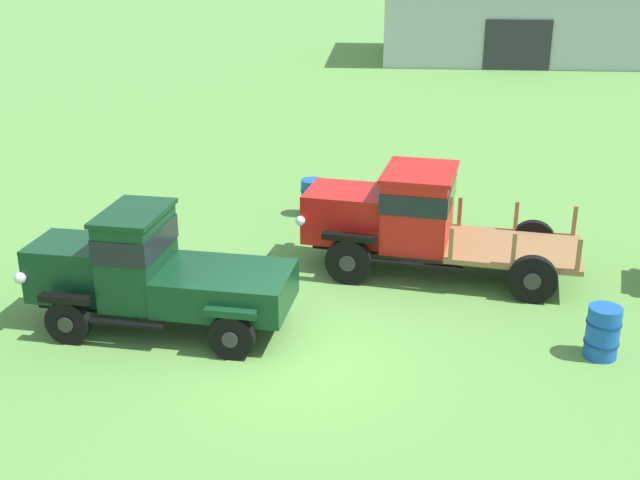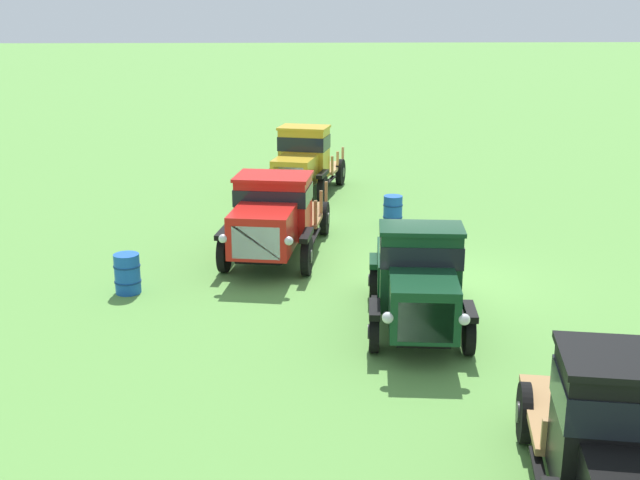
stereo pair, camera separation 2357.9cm
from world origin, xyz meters
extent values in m
plane|color=#5B9342|center=(0.00, 0.00, 0.00)|extent=(240.00, 240.00, 0.00)
cylinder|color=black|center=(-6.77, 0.02, 0.44)|extent=(0.89, 0.31, 0.88)
cylinder|color=#2D2D2D|center=(-6.75, 0.11, 0.44)|extent=(0.31, 0.09, 0.31)
cube|color=black|center=(-8.46, -0.59, 0.52)|extent=(4.35, 1.75, 0.12)
cube|color=black|center=(-8.88, -0.51, 1.39)|extent=(1.41, 1.77, 1.62)
cube|color=black|center=(-8.88, -0.51, 1.76)|extent=(1.47, 1.81, 0.45)
cube|color=black|center=(-8.88, -0.51, 2.24)|extent=(1.54, 1.86, 0.08)
cube|color=#9E7547|center=(-7.26, -0.81, 0.63)|extent=(2.47, 2.21, 0.10)
cube|color=#9E7547|center=(-8.28, -0.62, 0.86)|extent=(0.39, 1.70, 0.44)
cylinder|color=black|center=(-3.77, 0.16, 0.38)|extent=(0.78, 0.25, 0.77)
cylinder|color=#2D2D2D|center=(-3.78, 0.05, 0.38)|extent=(0.27, 0.06, 0.27)
cylinder|color=black|center=(-3.59, 1.85, 0.38)|extent=(0.78, 0.25, 0.77)
cylinder|color=#2D2D2D|center=(-3.58, 1.95, 0.38)|extent=(0.27, 0.06, 0.27)
cylinder|color=black|center=(-0.96, -0.13, 0.38)|extent=(0.78, 0.25, 0.77)
cylinder|color=#2D2D2D|center=(-0.97, -0.24, 0.38)|extent=(0.27, 0.06, 0.27)
cylinder|color=black|center=(-0.78, 1.56, 0.38)|extent=(0.78, 0.25, 0.77)
cylinder|color=#2D2D2D|center=(-0.77, 1.66, 0.38)|extent=(0.27, 0.06, 0.27)
cube|color=black|center=(-2.35, 0.87, 0.46)|extent=(4.22, 1.36, 0.12)
cube|color=#0F381E|center=(-3.89, 1.02, 1.00)|extent=(1.53, 1.33, 0.95)
cube|color=silver|center=(-4.56, 1.09, 0.95)|extent=(0.16, 0.94, 0.71)
sphere|color=silver|center=(-4.64, 0.46, 1.02)|extent=(0.20, 0.20, 0.20)
sphere|color=silver|center=(-4.51, 1.73, 1.02)|extent=(0.20, 0.20, 0.20)
cube|color=black|center=(-3.77, 0.16, 0.82)|extent=(0.90, 0.29, 0.12)
cube|color=black|center=(-3.59, 1.85, 0.82)|extent=(0.90, 0.29, 0.12)
cube|color=#0F381E|center=(-2.74, 0.91, 1.28)|extent=(1.06, 1.58, 1.52)
cube|color=black|center=(-2.74, 0.91, 1.62)|extent=(1.10, 1.62, 0.42)
cube|color=#0F381E|center=(-2.74, 0.91, 2.08)|extent=(1.15, 1.66, 0.08)
cube|color=black|center=(-2.73, 0.07, 0.44)|extent=(1.28, 0.27, 0.05)
cube|color=black|center=(-2.56, 1.73, 0.44)|extent=(1.28, 0.27, 0.05)
cube|color=#0F381E|center=(-1.20, 0.75, 0.83)|extent=(2.34, 1.78, 0.62)
cube|color=black|center=(-1.20, 0.75, 1.11)|extent=(1.97, 1.51, 0.06)
cube|color=#0F381E|center=(-0.96, -0.13, 0.82)|extent=(0.86, 0.29, 0.12)
cube|color=#0F381E|center=(-0.78, 1.56, 0.82)|extent=(0.86, 0.29, 0.12)
cylinder|color=black|center=(0.77, 2.96, 0.46)|extent=(0.93, 0.33, 0.91)
cylinder|color=#2D2D2D|center=(0.75, 2.86, 0.46)|extent=(0.32, 0.08, 0.32)
cylinder|color=black|center=(1.10, 4.90, 0.46)|extent=(0.93, 0.33, 0.91)
cylinder|color=#2D2D2D|center=(1.12, 5.00, 0.46)|extent=(0.32, 0.08, 0.32)
cylinder|color=black|center=(4.19, 2.39, 0.46)|extent=(0.93, 0.33, 0.91)
cylinder|color=#2D2D2D|center=(4.18, 2.28, 0.46)|extent=(0.32, 0.08, 0.32)
cylinder|color=black|center=(4.52, 4.32, 0.46)|extent=(0.93, 0.33, 0.91)
cylinder|color=#2D2D2D|center=(4.54, 4.43, 0.46)|extent=(0.32, 0.08, 0.32)
cube|color=black|center=(2.56, 3.66, 0.54)|extent=(5.10, 1.89, 0.12)
cube|color=red|center=(0.69, 3.97, 1.09)|extent=(1.83, 1.62, 0.99)
cube|color=silver|center=(-0.08, 4.10, 1.04)|extent=(0.24, 1.07, 0.74)
sphere|color=silver|center=(-0.21, 3.38, 1.12)|extent=(0.20, 0.20, 0.20)
sphere|color=silver|center=(0.03, 4.83, 1.12)|extent=(0.20, 0.20, 0.20)
cube|color=black|center=(0.77, 2.96, 0.96)|extent=(1.07, 0.37, 0.12)
cube|color=black|center=(1.10, 4.90, 0.96)|extent=(1.07, 0.37, 0.12)
cube|color=red|center=(2.11, 3.73, 1.32)|extent=(1.52, 1.91, 1.43)
cube|color=black|center=(2.11, 3.73, 1.64)|extent=(1.57, 1.96, 0.40)
cube|color=red|center=(2.11, 3.73, 2.07)|extent=(1.65, 2.01, 0.08)
cube|color=black|center=(2.07, 2.76, 0.52)|extent=(1.75, 0.43, 0.05)
cube|color=black|center=(2.39, 4.66, 0.52)|extent=(1.75, 0.43, 0.05)
cube|color=olive|center=(3.98, 3.42, 0.65)|extent=(2.84, 2.36, 0.10)
cube|color=olive|center=(2.70, 2.69, 1.01)|extent=(0.09, 0.09, 0.61)
cube|color=olive|center=(3.01, 4.53, 1.01)|extent=(0.09, 0.09, 0.61)
cube|color=olive|center=(3.83, 2.50, 1.01)|extent=(0.09, 0.09, 0.61)
cube|color=olive|center=(4.14, 4.34, 1.01)|extent=(0.09, 0.09, 0.61)
cube|color=olive|center=(4.96, 2.31, 1.01)|extent=(0.09, 0.09, 0.61)
cube|color=olive|center=(5.27, 4.15, 1.01)|extent=(0.09, 0.09, 0.61)
cylinder|color=black|center=(7.71, 2.29, 0.45)|extent=(0.93, 0.42, 0.91)
cylinder|color=#2D2D2D|center=(7.68, 2.18, 0.45)|extent=(0.31, 0.11, 0.32)
cylinder|color=black|center=(8.15, 3.93, 0.45)|extent=(0.93, 0.42, 0.91)
cylinder|color=#2D2D2D|center=(8.18, 4.03, 0.45)|extent=(0.31, 0.11, 0.32)
cylinder|color=black|center=(10.48, 1.54, 0.45)|extent=(0.93, 0.42, 0.91)
cylinder|color=#2D2D2D|center=(10.45, 1.43, 0.45)|extent=(0.31, 0.11, 0.32)
cylinder|color=black|center=(10.93, 3.18, 0.45)|extent=(0.93, 0.42, 0.91)
cylinder|color=#2D2D2D|center=(10.96, 3.28, 0.45)|extent=(0.31, 0.11, 0.32)
cube|color=black|center=(9.20, 2.77, 0.54)|extent=(4.28, 1.99, 0.12)
cube|color=gold|center=(7.72, 3.17, 1.04)|extent=(1.74, 1.54, 0.88)
cube|color=silver|center=(7.03, 3.35, 0.99)|extent=(0.30, 0.92, 0.66)
sphere|color=silver|center=(6.86, 2.74, 1.06)|extent=(0.20, 0.20, 0.20)
sphere|color=silver|center=(7.19, 3.97, 1.06)|extent=(0.20, 0.20, 0.20)
cube|color=black|center=(7.71, 2.29, 0.96)|extent=(1.06, 0.47, 0.12)
cube|color=black|center=(8.15, 3.93, 0.96)|extent=(1.06, 0.47, 0.12)
cube|color=gold|center=(8.93, 2.84, 1.40)|extent=(1.40, 1.72, 1.61)
cube|color=black|center=(8.93, 2.84, 1.77)|extent=(1.45, 1.76, 0.45)
cube|color=gold|center=(8.93, 2.84, 2.25)|extent=(1.52, 1.81, 0.08)
cube|color=black|center=(8.82, 2.00, 0.52)|extent=(1.45, 0.52, 0.05)
cube|color=black|center=(9.25, 3.61, 0.52)|extent=(1.45, 0.52, 0.05)
cube|color=tan|center=(10.41, 2.44, 0.65)|extent=(2.39, 2.17, 0.10)
cube|color=tan|center=(9.32, 1.89, 0.96)|extent=(0.10, 0.10, 0.54)
cube|color=tan|center=(9.75, 3.46, 0.96)|extent=(0.10, 0.10, 0.54)
cube|color=tan|center=(10.20, 1.66, 0.96)|extent=(0.10, 0.10, 0.54)
cube|color=tan|center=(10.62, 3.22, 0.96)|extent=(0.10, 0.10, 0.54)
cube|color=tan|center=(11.08, 1.42, 0.96)|extent=(0.10, 0.10, 0.54)
cube|color=tan|center=(11.50, 2.98, 0.96)|extent=(0.10, 0.10, 0.54)
cylinder|color=#1951B2|center=(4.99, 0.41, 0.44)|extent=(0.53, 0.53, 0.88)
cylinder|color=navy|center=(4.99, 0.41, 0.62)|extent=(0.56, 0.56, 0.03)
cylinder|color=navy|center=(4.99, 0.41, 0.26)|extent=(0.56, 0.56, 0.03)
cylinder|color=#1951B2|center=(-0.29, 6.91, 0.44)|extent=(0.55, 0.55, 0.88)
cylinder|color=navy|center=(-0.29, 6.91, 0.62)|extent=(0.58, 0.58, 0.03)
cylinder|color=navy|center=(-0.29, 6.91, 0.27)|extent=(0.58, 0.58, 0.03)
camera|label=1|loc=(1.38, -11.39, 6.50)|focal=45.00mm
camera|label=2|loc=(-17.00, 3.38, 6.07)|focal=45.00mm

